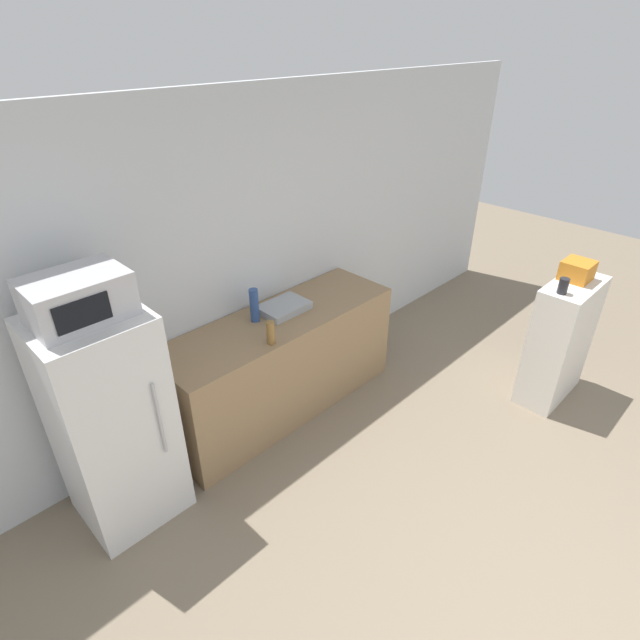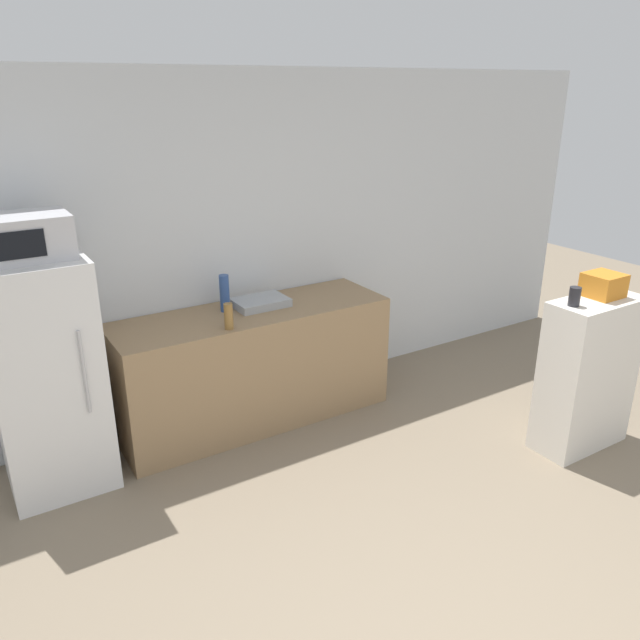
{
  "view_description": "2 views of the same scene",
  "coord_description": "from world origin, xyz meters",
  "px_view_note": "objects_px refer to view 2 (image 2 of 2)",
  "views": [
    {
      "loc": [
        -1.95,
        0.07,
        2.91
      ],
      "look_at": [
        0.17,
        2.18,
        1.16
      ],
      "focal_mm": 28.0,
      "sensor_mm": 36.0,
      "label": 1
    },
    {
      "loc": [
        -1.6,
        -1.2,
        2.48
      ],
      "look_at": [
        0.42,
        2.01,
        1.04
      ],
      "focal_mm": 35.0,
      "sensor_mm": 36.0,
      "label": 2
    }
  ],
  "objects_px": {
    "refrigerator": "(46,377)",
    "basket": "(603,285)",
    "bottle_short": "(229,316)",
    "microwave": "(22,237)",
    "bottle_tall": "(225,293)",
    "jar": "(575,297)"
  },
  "relations": [
    {
      "from": "refrigerator",
      "to": "bottle_tall",
      "type": "relative_size",
      "value": 5.48
    },
    {
      "from": "refrigerator",
      "to": "microwave",
      "type": "distance_m",
      "value": 0.89
    },
    {
      "from": "refrigerator",
      "to": "jar",
      "type": "xyz_separation_m",
      "value": [
        3.05,
        -1.51,
        0.41
      ]
    },
    {
      "from": "basket",
      "to": "microwave",
      "type": "bearing_deg",
      "value": 156.32
    },
    {
      "from": "microwave",
      "to": "bottle_tall",
      "type": "xyz_separation_m",
      "value": [
        1.3,
        0.16,
        -0.61
      ]
    },
    {
      "from": "microwave",
      "to": "bottle_tall",
      "type": "height_order",
      "value": "microwave"
    },
    {
      "from": "bottle_short",
      "to": "bottle_tall",
      "type": "bearing_deg",
      "value": 69.99
    },
    {
      "from": "microwave",
      "to": "refrigerator",
      "type": "bearing_deg",
      "value": 71.01
    },
    {
      "from": "microwave",
      "to": "bottle_short",
      "type": "bearing_deg",
      "value": -8.84
    },
    {
      "from": "refrigerator",
      "to": "jar",
      "type": "relative_size",
      "value": 11.94
    },
    {
      "from": "refrigerator",
      "to": "bottle_tall",
      "type": "xyz_separation_m",
      "value": [
        1.3,
        0.16,
        0.28
      ]
    },
    {
      "from": "refrigerator",
      "to": "basket",
      "type": "relative_size",
      "value": 6.35
    },
    {
      "from": "bottle_short",
      "to": "jar",
      "type": "xyz_separation_m",
      "value": [
        1.87,
        -1.32,
        0.19
      ]
    },
    {
      "from": "bottle_short",
      "to": "jar",
      "type": "bearing_deg",
      "value": -35.25
    },
    {
      "from": "refrigerator",
      "to": "bottle_short",
      "type": "relative_size",
      "value": 8.35
    },
    {
      "from": "basket",
      "to": "refrigerator",
      "type": "bearing_deg",
      "value": 156.3
    },
    {
      "from": "refrigerator",
      "to": "bottle_tall",
      "type": "height_order",
      "value": "refrigerator"
    },
    {
      "from": "bottle_tall",
      "to": "bottle_short",
      "type": "xyz_separation_m",
      "value": [
        -0.12,
        -0.34,
        -0.05
      ]
    },
    {
      "from": "microwave",
      "to": "jar",
      "type": "height_order",
      "value": "microwave"
    },
    {
      "from": "refrigerator",
      "to": "microwave",
      "type": "bearing_deg",
      "value": -108.99
    },
    {
      "from": "jar",
      "to": "refrigerator",
      "type": "bearing_deg",
      "value": 153.65
    },
    {
      "from": "basket",
      "to": "jar",
      "type": "bearing_deg",
      "value": -175.76
    }
  ]
}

